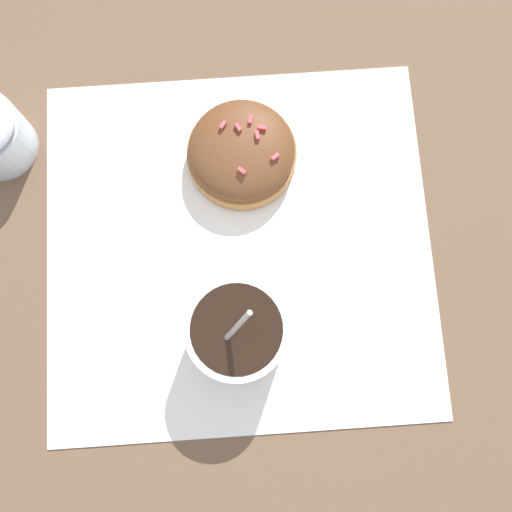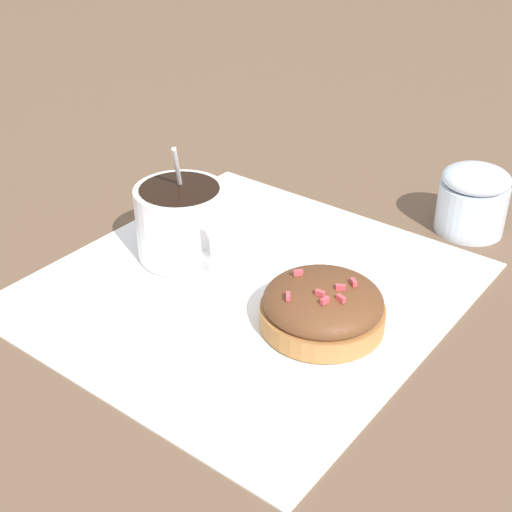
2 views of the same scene
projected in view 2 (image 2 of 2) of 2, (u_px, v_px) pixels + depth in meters
The scene contains 5 objects.
ground_plane at pixel (248, 288), 0.60m from camera, with size 3.00×3.00×0.00m, color brown.
paper_napkin at pixel (248, 287), 0.60m from camera, with size 0.34×0.35×0.00m.
coffee_cup at pixel (182, 220), 0.62m from camera, with size 0.10×0.08×0.11m.
frosted_pastry at pixel (323, 306), 0.54m from camera, with size 0.10×0.10×0.04m.
sugar_bowl at pixel (473, 199), 0.66m from camera, with size 0.06×0.06×0.07m.
Camera 2 is at (0.28, -0.41, 0.33)m, focal length 50.00 mm.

